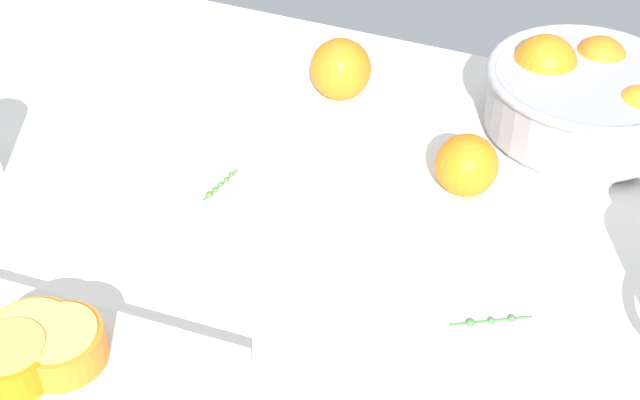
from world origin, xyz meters
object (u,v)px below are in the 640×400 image
at_px(loose_orange_1, 467,165).
at_px(orange_half_1, 34,340).
at_px(orange_half_2, 12,360).
at_px(loose_orange_2, 341,69).
at_px(fruit_bowl, 584,98).
at_px(orange_half_0, 61,345).

bearing_deg(loose_orange_1, orange_half_1, -125.20).
distance_m(orange_half_2, loose_orange_2, 0.57).
bearing_deg(orange_half_2, loose_orange_1, 56.23).
bearing_deg(orange_half_1, orange_half_2, -96.13).
bearing_deg(orange_half_1, loose_orange_1, 54.80).
relative_size(orange_half_2, loose_orange_2, 0.89).
bearing_deg(loose_orange_2, orange_half_2, -98.41).
xyz_separation_m(orange_half_2, loose_orange_2, (0.08, 0.57, -0.00)).
bearing_deg(fruit_bowl, loose_orange_2, -173.19).
height_order(loose_orange_1, loose_orange_2, loose_orange_2).
distance_m(orange_half_2, loose_orange_1, 0.52).
relative_size(fruit_bowl, orange_half_0, 3.04).
relative_size(orange_half_0, loose_orange_2, 0.99).
relative_size(fruit_bowl, orange_half_1, 3.11).
distance_m(orange_half_0, orange_half_2, 0.04).
xyz_separation_m(orange_half_0, orange_half_2, (-0.03, -0.03, 0.00)).
relative_size(fruit_bowl, loose_orange_1, 3.36).
xyz_separation_m(fruit_bowl, orange_half_1, (-0.39, -0.58, -0.01)).
bearing_deg(loose_orange_2, loose_orange_1, -32.43).
relative_size(orange_half_0, orange_half_2, 1.11).
xyz_separation_m(orange_half_0, loose_orange_2, (0.06, 0.54, -0.00)).
bearing_deg(loose_orange_2, orange_half_0, -95.93).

